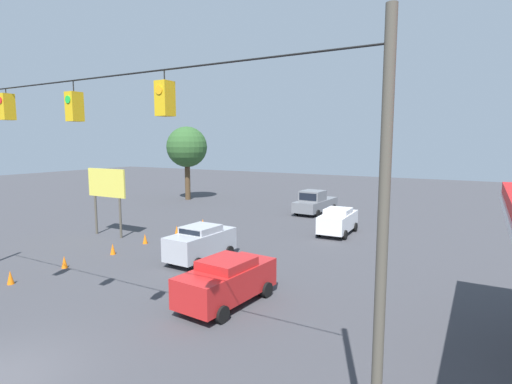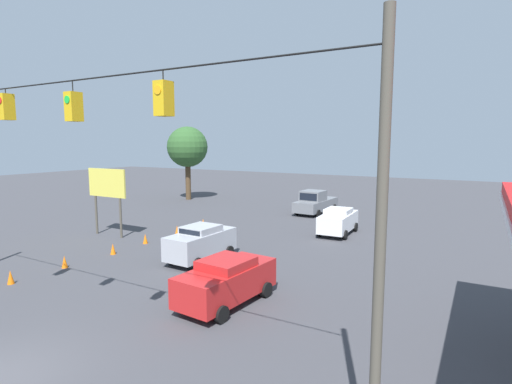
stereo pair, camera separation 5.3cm
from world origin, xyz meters
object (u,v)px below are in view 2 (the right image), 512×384
pickup_truck_grey_withflow_deep (315,203)px  traffic_cone_fourth (145,239)px  sedan_white_oncoming_deep (338,221)px  traffic_cone_second (65,262)px  traffic_cone_nearest (11,277)px  tree_horizon_left (187,147)px  traffic_cone_third (113,249)px  traffic_cone_farthest (203,223)px  sedan_silver_withflow_mid (201,242)px  traffic_cone_fifth (177,230)px  sedan_red_crossing_near (227,280)px  roadside_billboard (107,188)px  overhead_signal_span (40,174)px

pickup_truck_grey_withflow_deep → traffic_cone_fourth: bearing=71.2°
sedan_white_oncoming_deep → traffic_cone_second: 17.40m
traffic_cone_nearest → tree_horizon_left: size_ratio=0.08×
traffic_cone_third → traffic_cone_farthest: size_ratio=1.00×
sedan_silver_withflow_mid → traffic_cone_nearest: sedan_silver_withflow_mid is taller
sedan_white_oncoming_deep → sedan_silver_withflow_mid: size_ratio=1.02×
traffic_cone_nearest → traffic_cone_fifth: bearing=-90.3°
sedan_red_crossing_near → traffic_cone_third: 10.03m
traffic_cone_fifth → sedan_white_oncoming_deep: bearing=-149.3°
traffic_cone_second → sedan_white_oncoming_deep: bearing=-124.3°
traffic_cone_second → traffic_cone_fourth: same height
sedan_red_crossing_near → tree_horizon_left: size_ratio=0.57×
roadside_billboard → traffic_cone_third: bearing=142.4°
traffic_cone_farthest → roadside_billboard: roadside_billboard is taller
sedan_red_crossing_near → traffic_cone_fourth: 11.22m
traffic_cone_nearest → roadside_billboard: roadside_billboard is taller
sedan_white_oncoming_deep → roadside_billboard: 16.14m
traffic_cone_nearest → traffic_cone_third: same height
traffic_cone_third → tree_horizon_left: (10.47, -19.52, 5.52)m
sedan_white_oncoming_deep → traffic_cone_fourth: bearing=41.5°
sedan_silver_withflow_mid → traffic_cone_nearest: bearing=53.7°
traffic_cone_fourth → traffic_cone_nearest: bearing=90.3°
overhead_signal_span → sedan_silver_withflow_mid: overhead_signal_span is taller
traffic_cone_fifth → tree_horizon_left: (10.38, -13.88, 5.52)m
roadside_billboard → traffic_cone_fifth: bearing=-146.4°
traffic_cone_fourth → tree_horizon_left: (10.28, -16.80, 5.52)m
sedan_white_oncoming_deep → tree_horizon_left: 22.21m
traffic_cone_third → traffic_cone_farthest: 8.58m
traffic_cone_fourth → roadside_billboard: size_ratio=0.14×
sedan_silver_withflow_mid → traffic_cone_second: bearing=40.4°
pickup_truck_grey_withflow_deep → traffic_cone_farthest: size_ratio=8.89×
sedan_silver_withflow_mid → traffic_cone_fourth: bearing=-12.1°
roadside_billboard → pickup_truck_grey_withflow_deep: bearing=-120.8°
sedan_white_oncoming_deep → overhead_signal_span: bearing=82.4°
pickup_truck_grey_withflow_deep → sedan_silver_withflow_mid: pickup_truck_grey_withflow_deep is taller
roadside_billboard → sedan_white_oncoming_deep: bearing=-148.4°
traffic_cone_nearest → sedan_white_oncoming_deep: bearing=-119.8°
sedan_white_oncoming_deep → traffic_cone_third: bearing=49.9°
sedan_red_crossing_near → traffic_cone_farthest: bearing=-49.0°
sedan_white_oncoming_deep → traffic_cone_fifth: size_ratio=6.80×
traffic_cone_fifth → traffic_cone_farthest: (-0.04, -2.93, 0.00)m
sedan_silver_withflow_mid → traffic_cone_fifth: bearing=-37.8°
traffic_cone_second → traffic_cone_third: 2.96m
sedan_white_oncoming_deep → roadside_billboard: size_ratio=0.93×
traffic_cone_fifth → roadside_billboard: roadside_billboard is taller
traffic_cone_nearest → traffic_cone_fourth: (0.04, -8.39, 0.00)m
sedan_silver_withflow_mid → sedan_red_crossing_near: bearing=137.2°
overhead_signal_span → traffic_cone_nearest: overhead_signal_span is taller
traffic_cone_nearest → tree_horizon_left: 27.78m
overhead_signal_span → sedan_red_crossing_near: 7.79m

